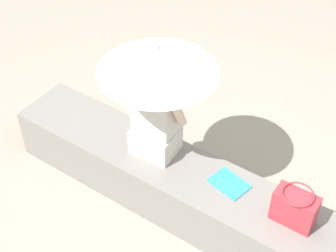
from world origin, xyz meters
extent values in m
plane|color=#9E9384|center=(0.00, 0.00, 0.00)|extent=(14.00, 14.00, 0.00)
cube|color=gray|center=(0.00, 0.00, 0.23)|extent=(3.04, 0.54, 0.46)
cube|color=beige|center=(0.28, -0.05, 0.57)|extent=(0.36, 0.30, 0.22)
cube|color=beige|center=(0.28, -0.05, 0.92)|extent=(0.33, 0.22, 0.48)
sphere|color=beige|center=(0.28, -0.05, 1.26)|extent=(0.20, 0.20, 0.20)
cylinder|color=beige|center=(0.48, -0.04, 0.95)|extent=(0.08, 0.20, 0.32)
cylinder|color=beige|center=(0.08, -0.07, 0.95)|extent=(0.08, 0.20, 0.32)
cylinder|color=#B7B7BC|center=(0.21, -0.01, 0.98)|extent=(0.02, 0.02, 1.02)
cone|color=silver|center=(0.21, -0.01, 1.39)|extent=(0.85, 0.85, 0.19)
sphere|color=#B7B7BC|center=(0.21, -0.01, 1.50)|extent=(0.03, 0.03, 0.03)
cube|color=#B2333D|center=(-0.91, -0.02, 0.60)|extent=(0.30, 0.15, 0.26)
torus|color=#B2333D|center=(-0.91, -0.02, 0.74)|extent=(0.22, 0.22, 0.01)
cube|color=#339ED1|center=(-0.39, -0.07, 0.47)|extent=(0.32, 0.26, 0.01)
camera|label=1|loc=(-1.47, 2.32, 3.39)|focal=55.33mm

